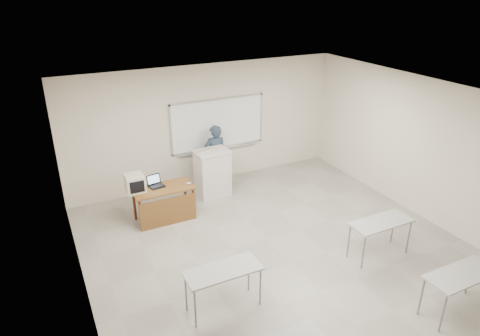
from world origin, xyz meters
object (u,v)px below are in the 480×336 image
crt_monitor (135,183)px  presenter (215,156)px  whiteboard (218,125)px  laptop (156,183)px  instructor_desk (165,199)px  podium (212,173)px  keyboard (205,150)px  mouse (189,183)px

crt_monitor → presenter: 2.42m
whiteboard → crt_monitor: whiteboard is taller
laptop → presenter: size_ratio=0.20×
instructor_desk → laptop: 0.40m
whiteboard → podium: size_ratio=2.20×
laptop → presenter: 2.00m
podium → keyboard: 0.60m
podium → mouse: podium is taller
whiteboard → laptop: size_ratio=7.88×
laptop → keyboard: size_ratio=0.76×
instructor_desk → podium: 1.57m
laptop → keyboard: (1.35, 0.53, 0.34)m
podium → keyboard: (-0.15, 0.08, 0.57)m
instructor_desk → whiteboard: bearing=37.5°
laptop → keyboard: 1.48m
whiteboard → mouse: whiteboard is taller
instructor_desk → crt_monitor: bearing=156.5°
mouse → keyboard: keyboard is taller
crt_monitor → keyboard: bearing=17.7°
crt_monitor → mouse: size_ratio=4.16×
instructor_desk → crt_monitor: 0.72m
mouse → keyboard: bearing=36.6°
instructor_desk → podium: bearing=26.5°
whiteboard → mouse: bearing=-132.8°
podium → mouse: size_ratio=10.72×
whiteboard → mouse: size_ratio=23.55×
laptop → crt_monitor: bearing=173.8°
laptop → whiteboard: bearing=21.4°
podium → crt_monitor: podium is taller
whiteboard → crt_monitor: 2.80m
keyboard → presenter: (0.43, 0.39, -0.35)m
laptop → instructor_desk: bearing=-79.1°
instructor_desk → keyboard: 1.60m
podium → crt_monitor: (-1.95, -0.47, 0.36)m
instructor_desk → podium: (1.40, 0.71, 0.05)m
instructor_desk → mouse: mouse is taller
instructor_desk → podium: podium is taller
crt_monitor → laptop: crt_monitor is taller
crt_monitor → mouse: bearing=-10.5°
crt_monitor → mouse: 1.13m
instructor_desk → podium: size_ratio=1.14×
whiteboard → keyboard: size_ratio=6.03×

